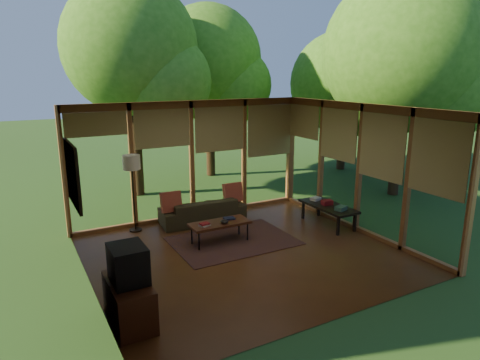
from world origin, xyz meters
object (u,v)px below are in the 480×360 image
media_cabinet (129,302)px  coffee_table (220,224)px  sofa (203,211)px  side_console (328,207)px  floor_lamp (132,167)px  television (128,264)px

media_cabinet → coffee_table: 3.02m
sofa → media_cabinet: 4.05m
sofa → media_cabinet: (-2.49, -3.20, 0.02)m
media_cabinet → coffee_table: (2.31, 1.94, 0.09)m
coffee_table → media_cabinet: bearing=-140.0°
sofa → side_console: sofa is taller
floor_lamp → sofa: bearing=-7.9°
floor_lamp → side_console: (3.86, -1.70, -1.00)m
media_cabinet → television: (0.02, 0.00, 0.55)m
floor_lamp → side_console: floor_lamp is taller
coffee_table → side_console: (2.56, -0.23, 0.02)m
sofa → television: television is taller
television → floor_lamp: bearing=73.8°
sofa → television: bearing=56.9°
television → floor_lamp: size_ratio=0.33×
coffee_table → television: bearing=-139.8°
floor_lamp → coffee_table: floor_lamp is taller
coffee_table → side_console: size_ratio=0.86×
media_cabinet → side_console: size_ratio=0.71×
media_cabinet → floor_lamp: (1.01, 3.40, 1.11)m
coffee_table → sofa: bearing=81.8°
sofa → media_cabinet: bearing=56.7°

